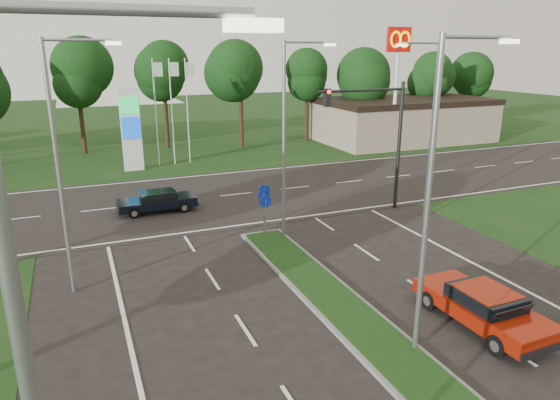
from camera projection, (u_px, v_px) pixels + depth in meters
name	position (u px, v px, depth m)	size (l,w,h in m)	color
verge_far	(146.00, 127.00, 57.87)	(160.00, 50.00, 0.02)	black
cross_road	(221.00, 196.00, 30.47)	(160.00, 12.00, 0.02)	black
median_kerb	(437.00, 397.00, 12.78)	(2.00, 26.00, 0.12)	slate
commercial_building	(404.00, 120.00, 48.59)	(16.00, 9.00, 4.00)	gray
streetlight_median_near	(435.00, 185.00, 13.46)	(2.53, 0.22, 9.00)	gray
streetlight_median_far	(288.00, 132.00, 22.30)	(2.53, 0.22, 9.00)	gray
streetlight_left_far	(63.00, 157.00, 17.11)	(2.53, 0.22, 9.00)	gray
streetlight_right_far	(429.00, 122.00, 25.17)	(2.53, 0.22, 9.00)	gray
traffic_signal	(380.00, 127.00, 26.46)	(5.10, 0.42, 7.00)	black
median_signs	(265.00, 204.00, 23.26)	(1.16, 1.76, 2.38)	gray
gas_pylon	(134.00, 127.00, 36.15)	(5.80, 1.26, 8.00)	silver
mcdonalds_sign	(398.00, 57.00, 41.83)	(2.20, 0.47, 10.40)	silver
treeline_far	(167.00, 71.00, 42.61)	(6.00, 6.00, 9.90)	black
red_sedan	(483.00, 306.00, 16.04)	(2.03, 4.70, 1.28)	maroon
navy_sedan	(157.00, 201.00, 27.46)	(4.17, 1.74, 1.14)	black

